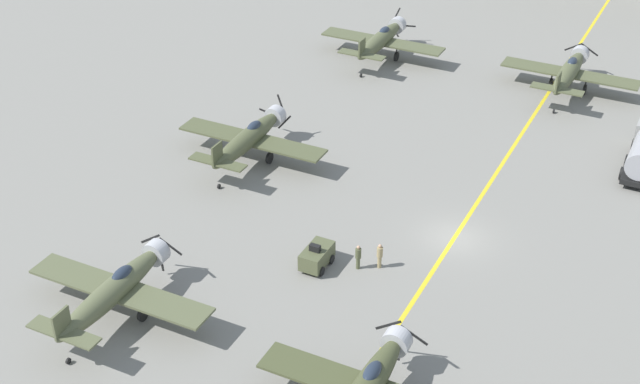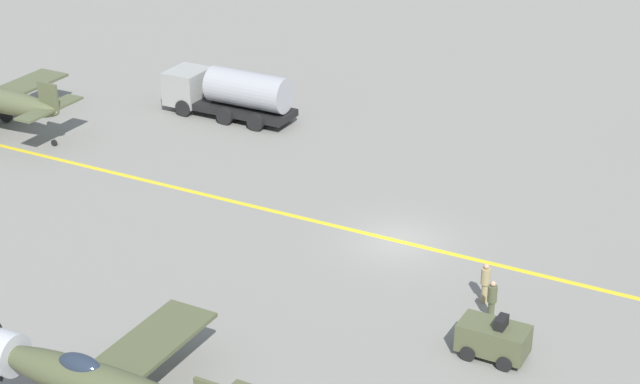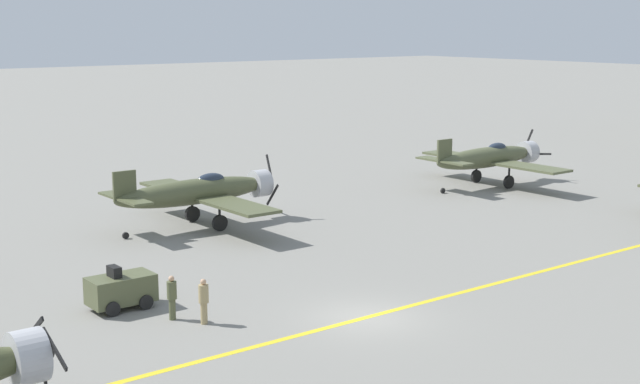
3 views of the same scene
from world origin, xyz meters
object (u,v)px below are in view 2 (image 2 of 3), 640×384
Objects in this scene: tow_tractor at (494,338)px; ground_crew_walking at (492,299)px; ground_crew_inspecting at (485,281)px; fuel_tanker at (229,92)px.

ground_crew_walking is (2.46, 0.96, 0.16)m from tow_tractor.
ground_crew_inspecting is (3.64, 1.67, 0.18)m from tow_tractor.
tow_tractor is at bearing -126.67° from fuel_tanker.
fuel_tanker is 4.51× the size of ground_crew_inspecting.
tow_tractor is 4.01m from ground_crew_inspecting.
ground_crew_walking is at bearing 21.32° from tow_tractor.
fuel_tanker is at bearing 57.84° from ground_crew_inspecting.
tow_tractor reaches higher than ground_crew_walking.
tow_tractor is 2.65m from ground_crew_walking.
fuel_tanker is at bearing 56.45° from ground_crew_walking.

